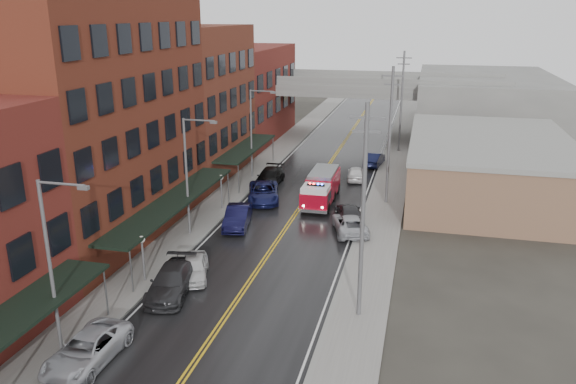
# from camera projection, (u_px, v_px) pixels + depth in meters

# --- Properties ---
(road) EXTENTS (11.00, 160.00, 0.02)m
(road) POSITION_uv_depth(u_px,v_px,m) (294.00, 216.00, 46.87)
(road) COLOR black
(road) RESTS_ON ground
(sidewalk_left) EXTENTS (3.00, 160.00, 0.15)m
(sidewalk_left) POSITION_uv_depth(u_px,v_px,m) (212.00, 208.00, 48.51)
(sidewalk_left) COLOR slate
(sidewalk_left) RESTS_ON ground
(sidewalk_right) EXTENTS (3.00, 160.00, 0.15)m
(sidewalk_right) POSITION_uv_depth(u_px,v_px,m) (382.00, 222.00, 45.20)
(sidewalk_right) COLOR slate
(sidewalk_right) RESTS_ON ground
(curb_left) EXTENTS (0.30, 160.00, 0.15)m
(curb_left) POSITION_uv_depth(u_px,v_px,m) (230.00, 210.00, 48.14)
(curb_left) COLOR gray
(curb_left) RESTS_ON ground
(curb_right) EXTENTS (0.30, 160.00, 0.15)m
(curb_right) POSITION_uv_depth(u_px,v_px,m) (362.00, 221.00, 45.57)
(curb_right) COLOR gray
(curb_right) RESTS_ON ground
(brick_building_b) EXTENTS (9.00, 20.00, 18.00)m
(brick_building_b) POSITION_uv_depth(u_px,v_px,m) (94.00, 117.00, 40.67)
(brick_building_b) COLOR #5E2319
(brick_building_b) RESTS_ON ground
(brick_building_c) EXTENTS (9.00, 15.00, 15.00)m
(brick_building_c) POSITION_uv_depth(u_px,v_px,m) (191.00, 102.00, 57.32)
(brick_building_c) COLOR #5E2C1C
(brick_building_c) RESTS_ON ground
(brick_building_far) EXTENTS (9.00, 20.00, 12.00)m
(brick_building_far) POSITION_uv_depth(u_px,v_px,m) (245.00, 94.00, 73.96)
(brick_building_far) COLOR maroon
(brick_building_far) RESTS_ON ground
(tan_building) EXTENTS (14.00, 22.00, 5.00)m
(tan_building) POSITION_uv_depth(u_px,v_px,m) (488.00, 168.00, 51.73)
(tan_building) COLOR #876249
(tan_building) RESTS_ON ground
(right_far_block) EXTENTS (18.00, 30.00, 8.00)m
(right_far_block) POSITION_uv_depth(u_px,v_px,m) (484.00, 104.00, 78.57)
(right_far_block) COLOR slate
(right_far_block) RESTS_ON ground
(awning_1) EXTENTS (2.60, 18.00, 3.09)m
(awning_1) POSITION_uv_depth(u_px,v_px,m) (174.00, 201.00, 41.19)
(awning_1) COLOR black
(awning_1) RESTS_ON ground
(awning_2) EXTENTS (2.60, 13.00, 3.09)m
(awning_2) POSITION_uv_depth(u_px,v_px,m) (247.00, 148.00, 57.38)
(awning_2) COLOR black
(awning_2) RESTS_ON ground
(globe_lamp_1) EXTENTS (0.44, 0.44, 3.12)m
(globe_lamp_1) POSITION_uv_depth(u_px,v_px,m) (142.00, 248.00, 34.67)
(globe_lamp_1) COLOR #59595B
(globe_lamp_1) RESTS_ON ground
(globe_lamp_2) EXTENTS (0.44, 0.44, 3.12)m
(globe_lamp_2) POSITION_uv_depth(u_px,v_px,m) (221.00, 184.00, 47.62)
(globe_lamp_2) COLOR #59595B
(globe_lamp_2) RESTS_ON ground
(street_lamp_0) EXTENTS (2.64, 0.22, 9.00)m
(street_lamp_0) POSITION_uv_depth(u_px,v_px,m) (53.00, 258.00, 26.43)
(street_lamp_0) COLOR #59595B
(street_lamp_0) RESTS_ON ground
(street_lamp_1) EXTENTS (2.64, 0.22, 9.00)m
(street_lamp_1) POSITION_uv_depth(u_px,v_px,m) (189.00, 170.00, 41.23)
(street_lamp_1) COLOR #59595B
(street_lamp_1) RESTS_ON ground
(street_lamp_2) EXTENTS (2.64, 0.22, 9.00)m
(street_lamp_2) POSITION_uv_depth(u_px,v_px,m) (253.00, 128.00, 56.03)
(street_lamp_2) COLOR #59595B
(street_lamp_2) RESTS_ON ground
(utility_pole_0) EXTENTS (1.80, 0.24, 12.00)m
(utility_pole_0) POSITION_uv_depth(u_px,v_px,m) (363.00, 210.00, 29.45)
(utility_pole_0) COLOR #59595B
(utility_pole_0) RESTS_ON ground
(utility_pole_1) EXTENTS (1.80, 0.24, 12.00)m
(utility_pole_1) POSITION_uv_depth(u_px,v_px,m) (390.00, 134.00, 47.94)
(utility_pole_1) COLOR #59595B
(utility_pole_1) RESTS_ON ground
(utility_pole_2) EXTENTS (1.80, 0.24, 12.00)m
(utility_pole_2) POSITION_uv_depth(u_px,v_px,m) (402.00, 100.00, 66.44)
(utility_pole_2) COLOR #59595B
(utility_pole_2) RESTS_ON ground
(overpass) EXTENTS (40.00, 10.00, 7.50)m
(overpass) POSITION_uv_depth(u_px,v_px,m) (349.00, 93.00, 74.65)
(overpass) COLOR slate
(overpass) RESTS_ON ground
(fire_truck) EXTENTS (3.00, 7.43, 2.71)m
(fire_truck) POSITION_uv_depth(u_px,v_px,m) (321.00, 187.00, 49.64)
(fire_truck) COLOR maroon
(fire_truck) RESTS_ON ground
(parked_car_left_2) EXTENTS (2.54, 5.28, 1.45)m
(parked_car_left_2) POSITION_uv_depth(u_px,v_px,m) (87.00, 350.00, 26.99)
(parked_car_left_2) COLOR #B2B3BA
(parked_car_left_2) RESTS_ON ground
(parked_car_left_3) EXTENTS (3.15, 5.83, 1.60)m
(parked_car_left_3) POSITION_uv_depth(u_px,v_px,m) (171.00, 281.00, 33.72)
(parked_car_left_3) COLOR #28282A
(parked_car_left_3) RESTS_ON ground
(parked_car_left_4) EXTENTS (2.93, 4.49, 1.42)m
(parked_car_left_4) POSITION_uv_depth(u_px,v_px,m) (194.00, 267.00, 35.75)
(parked_car_left_4) COLOR silver
(parked_car_left_4) RESTS_ON ground
(parked_car_left_5) EXTENTS (2.59, 5.24, 1.65)m
(parked_car_left_5) POSITION_uv_depth(u_px,v_px,m) (238.00, 217.00, 44.29)
(parked_car_left_5) COLOR black
(parked_car_left_5) RESTS_ON ground
(parked_car_left_6) EXTENTS (4.16, 6.32, 1.61)m
(parked_car_left_6) POSITION_uv_depth(u_px,v_px,m) (263.00, 192.00, 50.41)
(parked_car_left_6) COLOR #131748
(parked_car_left_6) RESTS_ON ground
(parked_car_left_7) EXTENTS (2.37, 5.54, 1.59)m
(parked_car_left_7) POSITION_uv_depth(u_px,v_px,m) (270.00, 177.00, 55.02)
(parked_car_left_7) COLOR black
(parked_car_left_7) RESTS_ON ground
(parked_car_right_0) EXTENTS (3.70, 5.54, 1.41)m
(parked_car_right_0) POSITION_uv_depth(u_px,v_px,m) (350.00, 224.00, 43.19)
(parked_car_right_0) COLOR #A7A9B0
(parked_car_right_0) RESTS_ON ground
(parked_car_right_1) EXTENTS (3.19, 5.24, 1.42)m
(parked_car_right_1) POSITION_uv_depth(u_px,v_px,m) (349.00, 213.00, 45.43)
(parked_car_right_1) COLOR #252528
(parked_car_right_1) RESTS_ON ground
(parked_car_right_2) EXTENTS (2.02, 4.24, 1.40)m
(parked_car_right_2) POSITION_uv_depth(u_px,v_px,m) (356.00, 173.00, 56.75)
(parked_car_right_2) COLOR white
(parked_car_right_2) RESTS_ON ground
(parked_car_right_3) EXTENTS (2.13, 4.70, 1.50)m
(parked_car_right_3) POSITION_uv_depth(u_px,v_px,m) (374.00, 159.00, 61.99)
(parked_car_right_3) COLOR black
(parked_car_right_3) RESTS_ON ground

